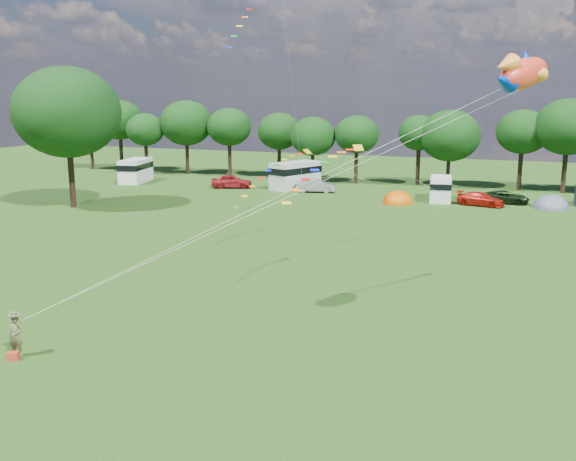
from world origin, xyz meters
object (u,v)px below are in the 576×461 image
(tent_greyblue, at_px, (551,208))
(campervan_b, at_px, (295,174))
(campervan_a, at_px, (136,170))
(car_b, at_px, (315,186))
(fish_kite, at_px, (520,73))
(car_a, at_px, (232,181))
(tent_orange, at_px, (398,203))
(car_d, at_px, (506,197))
(kite_flyer, at_px, (16,336))
(big_tree, at_px, (67,112))
(car_c, at_px, (481,199))
(campervan_c, at_px, (441,188))

(tent_greyblue, bearing_deg, campervan_b, 173.01)
(campervan_a, bearing_deg, tent_greyblue, -104.27)
(car_b, relative_size, fish_kite, 1.28)
(tent_greyblue, bearing_deg, campervan_a, 178.38)
(car_a, xyz_separation_m, tent_orange, (20.12, -3.38, -0.77))
(campervan_a, bearing_deg, car_b, -102.37)
(campervan_b, bearing_deg, car_d, -72.52)
(tent_orange, bearing_deg, kite_flyer, -98.88)
(big_tree, distance_m, tent_greyblue, 46.76)
(campervan_a, distance_m, kite_flyer, 54.52)
(car_c, bearing_deg, tent_orange, 112.62)
(campervan_b, height_order, campervan_c, campervan_b)
(car_b, distance_m, kite_flyer, 47.80)
(campervan_a, relative_size, tent_orange, 1.80)
(car_b, distance_m, campervan_a, 23.45)
(fish_kite, bearing_deg, big_tree, 89.49)
(campervan_b, height_order, tent_greyblue, campervan_b)
(car_d, bearing_deg, car_c, 139.55)
(car_a, relative_size, tent_orange, 1.38)
(car_c, bearing_deg, campervan_b, 91.08)
(car_a, bearing_deg, campervan_b, -90.73)
(car_b, height_order, car_d, car_b)
(campervan_a, distance_m, fish_kite, 62.27)
(car_d, xyz_separation_m, campervan_c, (-6.35, -0.56, 0.66))
(car_d, xyz_separation_m, kite_flyer, (-16.92, -47.58, 0.28))
(car_c, bearing_deg, car_d, -29.20)
(car_c, xyz_separation_m, campervan_c, (-4.14, 1.88, 0.63))
(car_c, height_order, kite_flyer, kite_flyer)
(tent_orange, height_order, tent_greyblue, tent_greyblue)
(tent_orange, xyz_separation_m, tent_greyblue, (14.28, 2.41, -0.00))
(car_b, xyz_separation_m, kite_flyer, (3.19, -47.69, 0.18))
(campervan_b, bearing_deg, campervan_a, 118.03)
(tent_orange, relative_size, kite_flyer, 1.90)
(campervan_c, bearing_deg, car_b, 79.34)
(car_b, relative_size, campervan_a, 0.66)
(car_a, height_order, fish_kite, fish_kite)
(kite_flyer, distance_m, fish_kite, 22.38)
(campervan_c, bearing_deg, big_tree, 109.72)
(campervan_a, bearing_deg, campervan_c, -103.50)
(tent_greyblue, xyz_separation_m, kite_flyer, (-21.13, -46.22, 0.88))
(campervan_a, xyz_separation_m, tent_greyblue, (47.76, -1.35, -1.51))
(car_d, height_order, kite_flyer, kite_flyer)
(car_a, bearing_deg, car_c, -113.79)
(big_tree, height_order, kite_flyer, big_tree)
(big_tree, relative_size, car_c, 3.02)
(campervan_b, bearing_deg, car_c, -79.52)
(car_c, bearing_deg, campervan_a, 99.65)
(big_tree, relative_size, car_b, 3.25)
(big_tree, height_order, campervan_c, big_tree)
(kite_flyer, bearing_deg, campervan_b, 87.50)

